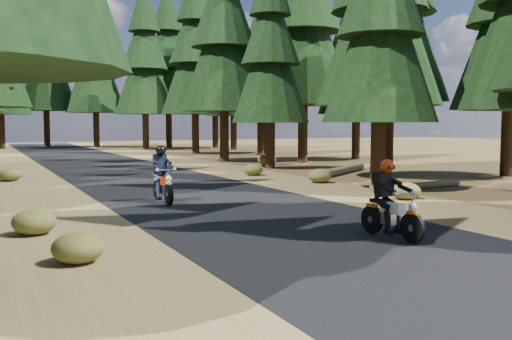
{
  "coord_description": "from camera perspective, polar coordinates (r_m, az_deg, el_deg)",
  "views": [
    {
      "loc": [
        -6.07,
        -10.81,
        2.23
      ],
      "look_at": [
        0.0,
        1.5,
        1.1
      ],
      "focal_mm": 40.0,
      "sensor_mm": 36.0,
      "label": 1
    }
  ],
  "objects": [
    {
      "name": "ground",
      "position": [
        12.6,
        3.03,
        -5.5
      ],
      "size": [
        120.0,
        120.0,
        0.0
      ],
      "primitive_type": "plane",
      "color": "#423317",
      "rests_on": "ground"
    },
    {
      "name": "road",
      "position": [
        17.08,
        -5.2,
        -2.79
      ],
      "size": [
        6.0,
        100.0,
        0.01
      ],
      "primitive_type": "cube",
      "color": "black",
      "rests_on": "ground"
    },
    {
      "name": "shoulder_l",
      "position": [
        16.04,
        -20.76,
        -3.58
      ],
      "size": [
        3.2,
        100.0,
        0.01
      ],
      "primitive_type": "cube",
      "color": "brown",
      "rests_on": "ground"
    },
    {
      "name": "shoulder_r",
      "position": [
        19.2,
        7.72,
        -1.99
      ],
      "size": [
        3.2,
        100.0,
        0.01
      ],
      "primitive_type": "cube",
      "color": "brown",
      "rests_on": "ground"
    },
    {
      "name": "pine_forest",
      "position": [
        32.92,
        -15.75,
        14.44
      ],
      "size": [
        34.59,
        55.08,
        16.32
      ],
      "color": "black",
      "rests_on": "ground"
    },
    {
      "name": "log_near",
      "position": [
        25.35,
        8.72,
        -0.03
      ],
      "size": [
        4.36,
        3.29,
        0.32
      ],
      "primitive_type": "cylinder",
      "rotation": [
        0.0,
        1.57,
        0.63
      ],
      "color": "#4C4233",
      "rests_on": "ground"
    },
    {
      "name": "log_far",
      "position": [
        20.01,
        15.76,
        -1.52
      ],
      "size": [
        3.88,
        0.39,
        0.24
      ],
      "primitive_type": "cylinder",
      "rotation": [
        0.0,
        1.57,
        0.04
      ],
      "color": "#4C4233",
      "rests_on": "ground"
    },
    {
      "name": "understory_shrubs",
      "position": [
        19.54,
        -8.81,
        -1.08
      ],
      "size": [
        16.53,
        29.89,
        0.66
      ],
      "color": "#474C1E",
      "rests_on": "ground"
    },
    {
      "name": "rider_lead",
      "position": [
        11.32,
        13.4,
        -4.14
      ],
      "size": [
        0.62,
        1.74,
        1.52
      ],
      "rotation": [
        0.0,
        0.0,
        3.2
      ],
      "color": "silver",
      "rests_on": "road"
    },
    {
      "name": "rider_follow",
      "position": [
        16.16,
        -9.31,
        -1.36
      ],
      "size": [
        0.58,
        1.81,
        1.6
      ],
      "rotation": [
        0.0,
        0.0,
        3.12
      ],
      "color": "#A8290B",
      "rests_on": "road"
    }
  ]
}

